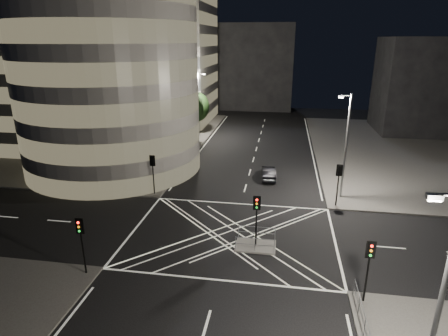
% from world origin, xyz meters
% --- Properties ---
extents(ground, '(120.00, 120.00, 0.00)m').
position_xyz_m(ground, '(0.00, 0.00, 0.00)').
color(ground, black).
rests_on(ground, ground).
extents(sidewalk_far_left, '(42.00, 42.00, 0.15)m').
position_xyz_m(sidewalk_far_left, '(-29.00, 27.00, 0.07)').
color(sidewalk_far_left, '#484644').
rests_on(sidewalk_far_left, ground).
extents(central_island, '(3.00, 2.00, 0.15)m').
position_xyz_m(central_island, '(2.00, -1.50, 0.07)').
color(central_island, slate).
rests_on(central_island, ground).
extents(office_tower_curved, '(30.00, 29.00, 27.20)m').
position_xyz_m(office_tower_curved, '(-20.74, 18.74, 12.65)').
color(office_tower_curved, gray).
rests_on(office_tower_curved, sidewalk_far_left).
extents(office_block_rear, '(24.00, 16.00, 22.00)m').
position_xyz_m(office_block_rear, '(-22.00, 42.00, 11.15)').
color(office_block_rear, gray).
rests_on(office_block_rear, sidewalk_far_left).
extents(building_right_far, '(14.00, 12.00, 15.00)m').
position_xyz_m(building_right_far, '(26.00, 40.00, 7.65)').
color(building_right_far, black).
rests_on(building_right_far, sidewalk_far_right).
extents(building_far_end, '(18.00, 8.00, 18.00)m').
position_xyz_m(building_far_end, '(-4.00, 58.00, 9.00)').
color(building_far_end, black).
rests_on(building_far_end, ground).
extents(tree_a, '(4.46, 4.46, 7.09)m').
position_xyz_m(tree_a, '(-10.50, 9.00, 4.66)').
color(tree_a, black).
rests_on(tree_a, sidewalk_far_left).
extents(tree_b, '(4.40, 4.40, 7.33)m').
position_xyz_m(tree_b, '(-10.50, 15.00, 4.94)').
color(tree_b, black).
rests_on(tree_b, sidewalk_far_left).
extents(tree_c, '(4.05, 4.05, 6.59)m').
position_xyz_m(tree_c, '(-10.50, 21.00, 4.40)').
color(tree_c, black).
rests_on(tree_c, sidewalk_far_left).
extents(tree_d, '(4.85, 4.85, 7.74)m').
position_xyz_m(tree_d, '(-10.50, 27.00, 5.09)').
color(tree_d, black).
rests_on(tree_d, sidewalk_far_left).
extents(tree_e, '(4.17, 4.17, 6.62)m').
position_xyz_m(tree_e, '(-10.50, 33.00, 4.37)').
color(tree_e, black).
rests_on(tree_e, sidewalk_far_left).
extents(traffic_signal_fl, '(0.55, 0.22, 4.00)m').
position_xyz_m(traffic_signal_fl, '(-8.80, 6.80, 2.91)').
color(traffic_signal_fl, black).
rests_on(traffic_signal_fl, sidewalk_far_left).
extents(traffic_signal_nl, '(0.55, 0.22, 4.00)m').
position_xyz_m(traffic_signal_nl, '(-8.80, -6.80, 2.91)').
color(traffic_signal_nl, black).
rests_on(traffic_signal_nl, sidewalk_near_left).
extents(traffic_signal_fr, '(0.55, 0.22, 4.00)m').
position_xyz_m(traffic_signal_fr, '(8.80, 6.80, 2.91)').
color(traffic_signal_fr, black).
rests_on(traffic_signal_fr, sidewalk_far_right).
extents(traffic_signal_nr, '(0.55, 0.22, 4.00)m').
position_xyz_m(traffic_signal_nr, '(8.80, -6.80, 2.91)').
color(traffic_signal_nr, black).
rests_on(traffic_signal_nr, sidewalk_near_right).
extents(traffic_signal_island, '(0.55, 0.22, 4.00)m').
position_xyz_m(traffic_signal_island, '(2.00, -1.50, 2.91)').
color(traffic_signal_island, black).
rests_on(traffic_signal_island, central_island).
extents(street_lamp_left_near, '(1.25, 0.25, 10.00)m').
position_xyz_m(street_lamp_left_near, '(-9.44, 12.00, 5.54)').
color(street_lamp_left_near, slate).
rests_on(street_lamp_left_near, sidewalk_far_left).
extents(street_lamp_left_far, '(1.25, 0.25, 10.00)m').
position_xyz_m(street_lamp_left_far, '(-9.44, 30.00, 5.54)').
color(street_lamp_left_far, slate).
rests_on(street_lamp_left_far, sidewalk_far_left).
extents(street_lamp_right_far, '(1.25, 0.25, 10.00)m').
position_xyz_m(street_lamp_right_far, '(9.44, 9.00, 5.54)').
color(street_lamp_right_far, slate).
rests_on(street_lamp_right_far, sidewalk_far_right).
extents(street_lamp_right_near, '(1.25, 0.25, 10.00)m').
position_xyz_m(street_lamp_right_near, '(9.44, -14.00, 5.54)').
color(street_lamp_right_near, slate).
rests_on(street_lamp_right_near, sidewalk_near_right).
extents(railing_island_south, '(2.80, 0.06, 1.10)m').
position_xyz_m(railing_island_south, '(2.00, -2.40, 0.70)').
color(railing_island_south, slate).
rests_on(railing_island_south, central_island).
extents(railing_island_north, '(2.80, 0.06, 1.10)m').
position_xyz_m(railing_island_north, '(2.00, -0.60, 0.70)').
color(railing_island_north, slate).
rests_on(railing_island_north, central_island).
extents(sedan, '(1.83, 4.30, 1.38)m').
position_xyz_m(sedan, '(2.25, 13.24, 0.69)').
color(sedan, black).
rests_on(sedan, ground).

